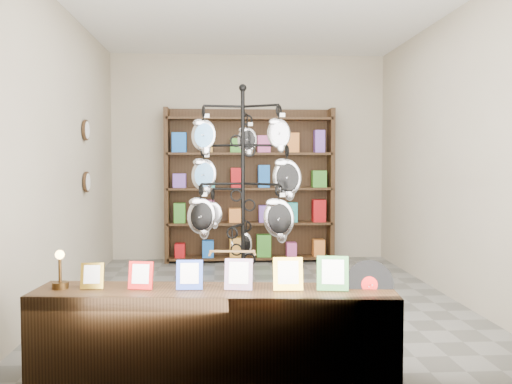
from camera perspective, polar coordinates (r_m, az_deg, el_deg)
ground at (r=6.09m, az=0.50°, el=-10.57°), size 5.00×5.00×0.00m
room_envelope at (r=5.94m, az=0.51°, el=7.07°), size 5.00×5.00×5.00m
display_tree at (r=5.16m, az=-1.32°, el=0.80°), size 1.10×1.04×2.13m
front_shelf at (r=3.91m, az=-4.19°, el=-13.86°), size 2.42×0.71×0.84m
back_shelving at (r=8.22m, az=-0.65°, el=0.21°), size 2.42×0.36×2.20m
wall_clocks at (r=6.88m, az=-16.62°, el=3.46°), size 0.03×0.24×0.84m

